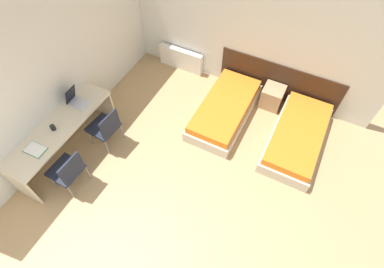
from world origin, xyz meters
The scene contains 13 objects.
wall_back centered at (0.00, 4.56, 1.35)m, with size 5.58×0.05×2.70m.
wall_left centered at (-2.31, 2.27, 1.35)m, with size 0.05×5.54×2.70m.
headboard_panel centered at (0.91, 4.53, 0.43)m, with size 2.46×0.03×0.86m.
bed_near_window centered at (0.18, 3.56, 0.19)m, with size 0.91×1.87×0.39m.
bed_near_door centered at (1.64, 3.56, 0.19)m, with size 0.91×1.87×0.39m.
nightstand centered at (0.91, 4.29, 0.23)m, with size 0.41×0.41×0.46m.
radiator centered at (-1.28, 4.44, 0.25)m, with size 1.03×0.12×0.50m.
desk centered at (-1.99, 1.49, 0.59)m, with size 0.60×2.10×0.74m.
chair_near_laptop centered at (-1.46, 1.98, 0.49)m, with size 0.51×0.51×0.87m.
chair_near_notebook centered at (-1.46, 1.00, 0.49)m, with size 0.49×0.49×0.87m.
laptop centered at (-2.05, 2.05, 0.81)m, with size 0.36×0.27×0.34m.
open_notebook centered at (-1.98, 0.97, 0.75)m, with size 0.34×0.24×0.02m.
mug centered at (-2.01, 1.42, 0.79)m, with size 0.08×0.08×0.09m.
Camera 1 is at (1.39, -0.20, 4.66)m, focal length 28.00 mm.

